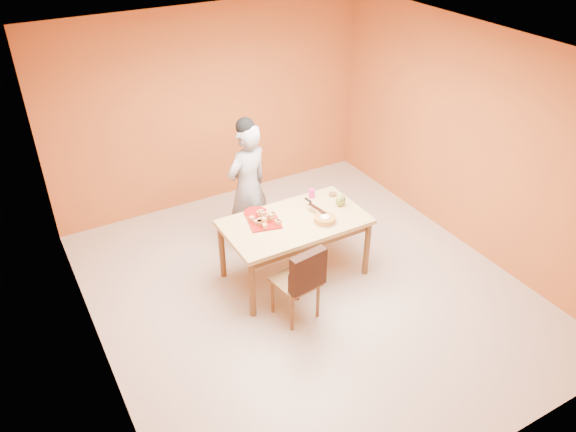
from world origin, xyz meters
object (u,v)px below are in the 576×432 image
pastry_platter (264,222)px  magenta_glass (312,193)px  dining_table (295,227)px  red_dinner_plate (256,213)px  checker_tin (333,194)px  dining_chair (296,280)px  egg_ornament (341,200)px  person (248,187)px  sponge_cake (325,219)px

pastry_platter → magenta_glass: (0.75, 0.22, 0.04)m
dining_table → red_dinner_plate: (-0.31, 0.35, 0.10)m
dining_table → pastry_platter: 0.36m
red_dinner_plate → magenta_glass: bearing=-0.5°
dining_table → checker_tin: checker_tin is taller
dining_chair → checker_tin: bearing=33.3°
dining_chair → egg_ornament: bearing=25.8°
checker_tin → dining_chair: bearing=-139.1°
dining_chair → egg_ornament: (0.96, 0.63, 0.36)m
dining_chair → red_dinner_plate: size_ratio=3.46×
pastry_platter → magenta_glass: size_ratio=3.21×
dining_chair → person: bearing=75.6°
red_dinner_plate → egg_ornament: 0.99m
red_dinner_plate → egg_ornament: size_ratio=1.76×
sponge_cake → checker_tin: bearing=48.2°
pastry_platter → egg_ornament: size_ratio=2.18×
sponge_cake → egg_ornament: egg_ornament is taller
dining_table → magenta_glass: magenta_glass is taller
person → sponge_cake: bearing=96.9°
dining_table → checker_tin: size_ratio=17.07×
pastry_platter → person: bearing=77.8°
dining_chair → sponge_cake: 0.81m
dining_table → sponge_cake: size_ratio=6.53×
dining_table → red_dinner_plate: 0.48m
pastry_platter → egg_ornament: egg_ornament is taller
person → egg_ornament: bearing=117.1°
dining_table → sponge_cake: sponge_cake is taller
pastry_platter → checker_tin: 1.00m
dining_chair → sponge_cake: dining_chair is taller
dining_table → person: 0.88m
dining_chair → magenta_glass: (0.77, 0.97, 0.33)m
dining_chair → checker_tin: dining_chair is taller
red_dinner_plate → magenta_glass: 0.74m
pastry_platter → red_dinner_plate: (0.01, 0.23, -0.00)m
person → pastry_platter: bearing=62.0°
dining_chair → egg_ornament: dining_chair is taller
red_dinner_plate → dining_table: bearing=-48.2°
dining_chair → red_dinner_plate: bearing=80.7°
person → egg_ornament: (0.78, -0.84, 0.02)m
egg_ornament → magenta_glass: bearing=105.5°
pastry_platter → red_dinner_plate: size_ratio=1.24×
person → egg_ornament: 1.15m
checker_tin → egg_ornament: bearing=-102.7°
dining_table → magenta_glass: 0.57m
dining_chair → magenta_glass: dining_chair is taller
egg_ornament → pastry_platter: bearing=159.5°
person → sponge_cake: person is taller
person → checker_tin: person is taller
dining_table → sponge_cake: 0.36m
dining_table → magenta_glass: (0.43, 0.34, 0.15)m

